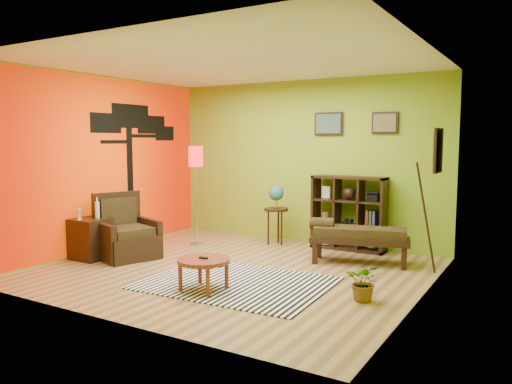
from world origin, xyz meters
The scene contains 11 objects.
ground centered at (0.00, 0.00, 0.00)m, with size 5.00×5.00×0.00m, color tan.
room_shell centered at (-0.09, 0.01, 1.80)m, with size 5.04×4.54×2.82m.
zebra_rug centered at (0.38, -0.53, 0.01)m, with size 2.26×1.69×0.01m, color white.
coffee_table centered at (0.21, -0.97, 0.33)m, with size 0.63×0.63×0.40m.
armchair centered at (-1.82, -0.22, 0.30)m, with size 1.02×1.01×0.98m.
side_cabinet centered at (-2.20, -0.56, 0.31)m, with size 0.52×0.47×0.93m.
floor_lamp centered at (-1.43, 1.03, 1.36)m, with size 0.25×0.25×1.68m.
globe_table centered at (-0.30, 1.78, 0.77)m, with size 0.42×0.42×1.02m.
cube_shelf centered at (0.91, 2.03, 0.60)m, with size 1.20×0.35×1.20m.
bench centered at (1.33, 1.22, 0.41)m, with size 1.48×0.84×0.65m.
potted_plant centered at (1.98, -0.37, 0.17)m, with size 0.39×0.44×0.34m, color #26661E.
Camera 1 is at (3.70, -5.62, 1.79)m, focal length 35.00 mm.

